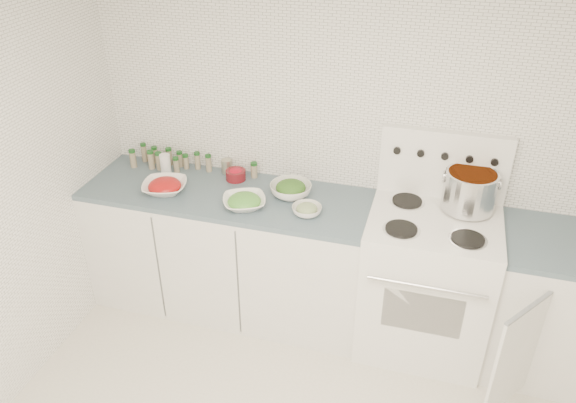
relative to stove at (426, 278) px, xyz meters
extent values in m
cube|color=white|center=(-0.48, 0.32, 0.75)|extent=(3.50, 0.02, 2.50)
cube|color=white|center=(-1.30, 0.00, -0.06)|extent=(1.85, 0.62, 0.86)
cube|color=#445D66|center=(-1.30, 0.00, 0.39)|extent=(1.85, 0.62, 0.03)
cube|color=white|center=(0.00, -0.01, -0.04)|extent=(0.76, 0.65, 0.92)
cube|color=black|center=(0.00, -0.33, 0.00)|extent=(0.45, 0.01, 0.28)
cylinder|color=silver|center=(0.00, -0.37, 0.22)|extent=(0.65, 0.02, 0.02)
cube|color=white|center=(0.00, -0.01, 0.43)|extent=(0.76, 0.65, 0.01)
cube|color=white|center=(0.00, 0.28, 0.65)|extent=(0.76, 0.06, 0.43)
cylinder|color=silver|center=(-0.18, -0.17, 0.44)|extent=(0.21, 0.21, 0.01)
cylinder|color=black|center=(-0.18, -0.17, 0.45)|extent=(0.18, 0.18, 0.01)
cylinder|color=silver|center=(0.18, -0.17, 0.44)|extent=(0.21, 0.21, 0.01)
cylinder|color=black|center=(0.18, -0.17, 0.45)|extent=(0.18, 0.18, 0.01)
cylinder|color=silver|center=(-0.18, 0.15, 0.44)|extent=(0.21, 0.21, 0.01)
cylinder|color=black|center=(-0.18, 0.15, 0.45)|extent=(0.18, 0.18, 0.01)
cylinder|color=silver|center=(0.18, 0.15, 0.44)|extent=(0.21, 0.21, 0.01)
cylinder|color=black|center=(0.18, 0.15, 0.45)|extent=(0.18, 0.18, 0.01)
cylinder|color=black|center=(-0.28, 0.25, 0.72)|extent=(0.04, 0.02, 0.04)
cylinder|color=black|center=(-0.14, 0.25, 0.72)|extent=(0.04, 0.02, 0.04)
cylinder|color=black|center=(0.00, 0.25, 0.72)|extent=(0.04, 0.02, 0.04)
cylinder|color=black|center=(0.14, 0.25, 0.72)|extent=(0.04, 0.02, 0.04)
cylinder|color=black|center=(0.28, 0.25, 0.72)|extent=(0.04, 0.02, 0.04)
cube|color=white|center=(0.82, 0.00, -0.06)|extent=(0.89, 0.62, 0.86)
cube|color=white|center=(0.51, -0.47, -0.07)|extent=(0.25, 0.33, 0.70)
cylinder|color=silver|center=(0.17, 0.16, 0.57)|extent=(0.30, 0.30, 0.23)
cylinder|color=orange|center=(0.17, 0.16, 0.67)|extent=(0.27, 0.27, 0.03)
torus|color=silver|center=(0.01, 0.16, 0.64)|extent=(0.01, 0.07, 0.07)
torus|color=silver|center=(0.32, 0.16, 0.64)|extent=(0.01, 0.07, 0.07)
imported|color=white|center=(-1.68, -0.09, 0.44)|extent=(0.34, 0.34, 0.07)
ellipsoid|color=red|center=(-1.68, -0.09, 0.45)|extent=(0.20, 0.20, 0.09)
imported|color=white|center=(-1.13, -0.13, 0.44)|extent=(0.34, 0.34, 0.06)
ellipsoid|color=#448D2E|center=(-1.13, -0.13, 0.45)|extent=(0.19, 0.19, 0.08)
imported|color=white|center=(-0.90, 0.08, 0.44)|extent=(0.35, 0.35, 0.08)
ellipsoid|color=#255016|center=(-0.90, 0.08, 0.47)|extent=(0.19, 0.19, 0.08)
imported|color=white|center=(-0.74, -0.11, 0.43)|extent=(0.20, 0.20, 0.06)
ellipsoid|color=#2A5220|center=(-0.74, -0.11, 0.45)|extent=(0.13, 0.13, 0.06)
cylinder|color=#5F1016|center=(-1.31, 0.19, 0.44)|extent=(0.13, 0.13, 0.07)
ellipsoid|color=red|center=(-1.31, 0.19, 0.46)|extent=(0.10, 0.10, 0.05)
cylinder|color=white|center=(-1.79, 0.14, 0.47)|extent=(0.09, 0.09, 0.14)
cylinder|color=#A7A38D|center=(-1.40, 0.26, 0.45)|extent=(0.09, 0.09, 0.09)
cylinder|color=gray|center=(-2.02, 0.26, 0.46)|extent=(0.04, 0.04, 0.12)
cylinder|color=#154A18|center=(-2.02, 0.26, 0.53)|extent=(0.04, 0.04, 0.02)
cylinder|color=gray|center=(-1.93, 0.26, 0.45)|extent=(0.04, 0.04, 0.10)
cylinder|color=#154A18|center=(-1.93, 0.26, 0.52)|extent=(0.04, 0.04, 0.02)
cylinder|color=gray|center=(-1.82, 0.26, 0.46)|extent=(0.04, 0.04, 0.11)
cylinder|color=#154A18|center=(-1.82, 0.26, 0.52)|extent=(0.04, 0.04, 0.02)
cylinder|color=gray|center=(-1.74, 0.26, 0.45)|extent=(0.04, 0.04, 0.10)
cylinder|color=#154A18|center=(-1.74, 0.26, 0.51)|extent=(0.04, 0.04, 0.02)
cylinder|color=gray|center=(-1.61, 0.26, 0.46)|extent=(0.04, 0.04, 0.11)
cylinder|color=#154A18|center=(-1.61, 0.26, 0.52)|extent=(0.04, 0.04, 0.02)
cylinder|color=gray|center=(-1.52, 0.25, 0.46)|extent=(0.04, 0.04, 0.11)
cylinder|color=#154A18|center=(-1.52, 0.25, 0.52)|extent=(0.04, 0.04, 0.02)
cylinder|color=gray|center=(-1.69, 0.24, 0.45)|extent=(0.04, 0.04, 0.09)
cylinder|color=#154A18|center=(-1.69, 0.24, 0.50)|extent=(0.04, 0.04, 0.02)
cylinder|color=gray|center=(-1.20, 0.25, 0.45)|extent=(0.04, 0.04, 0.09)
cylinder|color=#154A18|center=(-1.20, 0.25, 0.50)|extent=(0.05, 0.05, 0.02)
cylinder|color=gray|center=(-2.05, 0.16, 0.46)|extent=(0.04, 0.04, 0.11)
cylinder|color=#154A18|center=(-2.05, 0.16, 0.53)|extent=(0.05, 0.05, 0.02)
cylinder|color=gray|center=(-1.92, 0.18, 0.46)|extent=(0.04, 0.04, 0.11)
cylinder|color=#154A18|center=(-1.92, 0.18, 0.53)|extent=(0.04, 0.04, 0.02)
cylinder|color=gray|center=(-1.86, 0.18, 0.46)|extent=(0.04, 0.04, 0.11)
cylinder|color=#154A18|center=(-1.86, 0.18, 0.52)|extent=(0.04, 0.04, 0.02)
cylinder|color=gray|center=(-1.73, 0.17, 0.45)|extent=(0.04, 0.04, 0.09)
cylinder|color=#154A18|center=(-1.73, 0.17, 0.51)|extent=(0.04, 0.04, 0.02)
camera|label=1|loc=(-0.07, -2.87, 2.19)|focal=35.00mm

